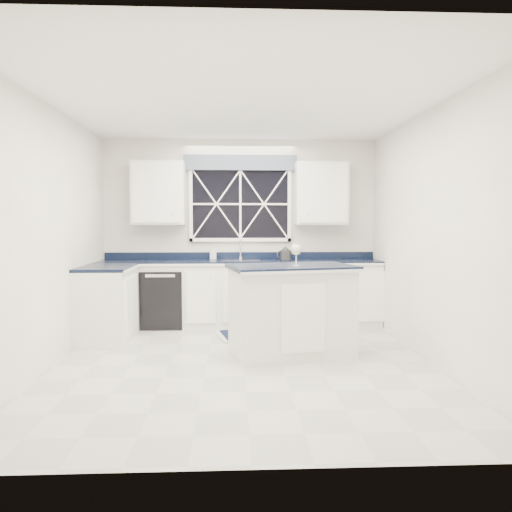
{
  "coord_description": "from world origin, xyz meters",
  "views": [
    {
      "loc": [
        -0.11,
        -5.16,
        1.5
      ],
      "look_at": [
        0.15,
        0.4,
        1.11
      ],
      "focal_mm": 35.0,
      "sensor_mm": 36.0,
      "label": 1
    }
  ],
  "objects_px": {
    "wine_glass": "(296,250)",
    "soap_bottle": "(213,252)",
    "faucet": "(240,249)",
    "kettle": "(285,254)",
    "island": "(291,310)",
    "dishwasher": "(164,298)"
  },
  "relations": [
    {
      "from": "wine_glass",
      "to": "soap_bottle",
      "type": "xyz_separation_m",
      "value": [
        -0.99,
        1.91,
        -0.14
      ]
    },
    {
      "from": "faucet",
      "to": "wine_glass",
      "type": "height_order",
      "value": "wine_glass"
    },
    {
      "from": "wine_glass",
      "to": "soap_bottle",
      "type": "relative_size",
      "value": 1.23
    },
    {
      "from": "kettle",
      "to": "wine_glass",
      "type": "xyz_separation_m",
      "value": [
        -0.07,
        -1.74,
        0.15
      ]
    },
    {
      "from": "wine_glass",
      "to": "island",
      "type": "bearing_deg",
      "value": 113.8
    },
    {
      "from": "dishwasher",
      "to": "wine_glass",
      "type": "relative_size",
      "value": 3.26
    },
    {
      "from": "kettle",
      "to": "island",
      "type": "bearing_deg",
      "value": -118.52
    },
    {
      "from": "soap_bottle",
      "to": "island",
      "type": "bearing_deg",
      "value": -62.48
    },
    {
      "from": "dishwasher",
      "to": "faucet",
      "type": "relative_size",
      "value": 2.72
    },
    {
      "from": "faucet",
      "to": "wine_glass",
      "type": "bearing_deg",
      "value": -72.88
    },
    {
      "from": "dishwasher",
      "to": "soap_bottle",
      "type": "height_order",
      "value": "soap_bottle"
    },
    {
      "from": "faucet",
      "to": "island",
      "type": "height_order",
      "value": "faucet"
    },
    {
      "from": "dishwasher",
      "to": "wine_glass",
      "type": "height_order",
      "value": "wine_glass"
    },
    {
      "from": "dishwasher",
      "to": "kettle",
      "type": "bearing_deg",
      "value": 1.68
    },
    {
      "from": "dishwasher",
      "to": "kettle",
      "type": "height_order",
      "value": "kettle"
    },
    {
      "from": "wine_glass",
      "to": "soap_bottle",
      "type": "distance_m",
      "value": 2.15
    },
    {
      "from": "faucet",
      "to": "wine_glass",
      "type": "distance_m",
      "value": 1.98
    },
    {
      "from": "faucet",
      "to": "soap_bottle",
      "type": "height_order",
      "value": "faucet"
    },
    {
      "from": "island",
      "to": "soap_bottle",
      "type": "bearing_deg",
      "value": 105.35
    },
    {
      "from": "island",
      "to": "wine_glass",
      "type": "relative_size",
      "value": 5.93
    },
    {
      "from": "island",
      "to": "wine_glass",
      "type": "height_order",
      "value": "wine_glass"
    },
    {
      "from": "dishwasher",
      "to": "faucet",
      "type": "xyz_separation_m",
      "value": [
        1.1,
        0.19,
        0.69
      ]
    }
  ]
}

